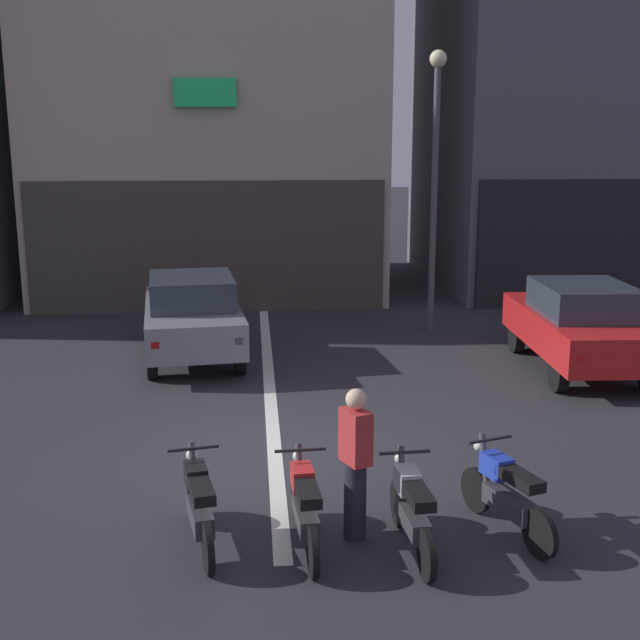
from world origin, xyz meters
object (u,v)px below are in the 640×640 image
at_px(car_red_parked_kerbside, 580,324).
at_px(motorcycle_red_row_left_mid, 305,507).
at_px(car_grey_crossing_near, 192,314).
at_px(motorcycle_silver_row_centre, 412,510).
at_px(person_by_motorcycles, 355,463).
at_px(motorcycle_blue_row_right_mid, 506,493).
at_px(street_lamp, 435,162).
at_px(motorcycle_black_row_leftmost, 199,504).

relative_size(car_red_parked_kerbside, motorcycle_red_row_left_mid, 2.50).
distance_m(car_grey_crossing_near, car_red_parked_kerbside, 7.27).
relative_size(car_red_parked_kerbside, motorcycle_silver_row_centre, 2.50).
xyz_separation_m(motorcycle_silver_row_centre, person_by_motorcycles, (-0.55, 0.33, 0.40)).
distance_m(motorcycle_red_row_left_mid, motorcycle_blue_row_right_mid, 2.20).
bearing_deg(motorcycle_silver_row_centre, motorcycle_red_row_left_mid, 171.72).
distance_m(street_lamp, motorcycle_black_row_leftmost, 10.86).
relative_size(motorcycle_black_row_leftmost, motorcycle_silver_row_centre, 0.99).
height_order(motorcycle_silver_row_centre, person_by_motorcycles, person_by_motorcycles).
height_order(motorcycle_black_row_leftmost, motorcycle_red_row_left_mid, same).
bearing_deg(motorcycle_black_row_leftmost, car_red_parked_kerbside, 42.73).
relative_size(motorcycle_red_row_left_mid, motorcycle_silver_row_centre, 1.00).
xyz_separation_m(car_grey_crossing_near, motorcycle_black_row_leftmost, (0.57, -7.50, -0.43)).
xyz_separation_m(car_red_parked_kerbside, person_by_motorcycles, (-4.91, -6.03, -0.03)).
bearing_deg(motorcycle_silver_row_centre, motorcycle_black_row_leftmost, 172.12).
height_order(car_grey_crossing_near, street_lamp, street_lamp).
relative_size(street_lamp, person_by_motorcycles, 3.58).
relative_size(street_lamp, motorcycle_silver_row_centre, 3.58).
relative_size(motorcycle_silver_row_centre, motorcycle_blue_row_right_mid, 1.04).
distance_m(car_red_parked_kerbside, motorcycle_blue_row_right_mid, 6.89).
relative_size(street_lamp, motorcycle_red_row_left_mid, 3.58).
bearing_deg(person_by_motorcycles, motorcycle_red_row_left_mid, -162.92).
relative_size(car_red_parked_kerbside, street_lamp, 0.70).
bearing_deg(motorcycle_red_row_left_mid, street_lamp, 70.21).
bearing_deg(motorcycle_blue_row_right_mid, street_lamp, 82.54).
bearing_deg(motorcycle_blue_row_right_mid, car_grey_crossing_near, 117.25).
distance_m(car_grey_crossing_near, motorcycle_red_row_left_mid, 7.84).
height_order(street_lamp, motorcycle_silver_row_centre, street_lamp).
bearing_deg(street_lamp, motorcycle_blue_row_right_mid, -97.46).
xyz_separation_m(car_grey_crossing_near, person_by_motorcycles, (2.22, -7.47, -0.03)).
relative_size(car_red_parked_kerbside, motorcycle_black_row_leftmost, 2.53).
xyz_separation_m(motorcycle_silver_row_centre, motorcycle_blue_row_right_mid, (1.09, 0.31, 0.00)).
distance_m(car_red_parked_kerbside, motorcycle_black_row_leftmost, 8.93).
xyz_separation_m(car_grey_crossing_near, car_red_parked_kerbside, (7.13, -1.45, 0.00)).
distance_m(motorcycle_silver_row_centre, person_by_motorcycles, 0.75).
bearing_deg(motorcycle_silver_row_centre, car_red_parked_kerbside, 55.57).
distance_m(car_red_parked_kerbside, person_by_motorcycles, 7.77).
bearing_deg(car_red_parked_kerbside, motorcycle_black_row_leftmost, -137.27).
xyz_separation_m(car_red_parked_kerbside, street_lamp, (-2.04, 3.28, 2.81)).
xyz_separation_m(motorcycle_red_row_left_mid, motorcycle_silver_row_centre, (1.10, -0.16, 0.00)).
height_order(motorcycle_black_row_leftmost, motorcycle_blue_row_right_mid, same).
distance_m(street_lamp, person_by_motorcycles, 10.15).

